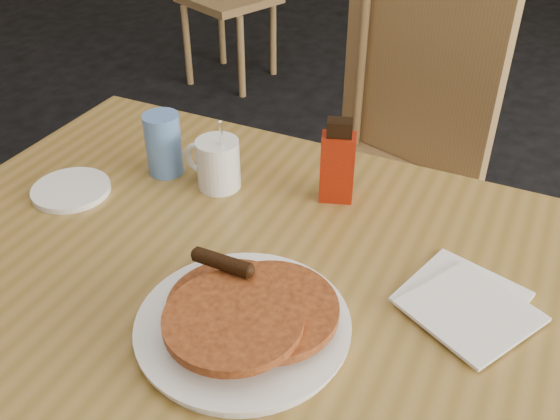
% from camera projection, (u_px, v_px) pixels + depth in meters
% --- Properties ---
extents(main_table, '(1.37, 0.96, 0.75)m').
position_uv_depth(main_table, '(264.00, 285.00, 1.06)').
color(main_table, olive).
rests_on(main_table, floor).
extents(chair_main_far, '(0.56, 0.57, 1.02)m').
position_uv_depth(chair_main_far, '(399.00, 144.00, 1.66)').
color(chair_main_far, '#997648').
rests_on(chair_main_far, floor).
extents(pancake_plate, '(0.32, 0.32, 0.09)m').
position_uv_depth(pancake_plate, '(244.00, 318.00, 0.90)').
color(pancake_plate, white).
rests_on(pancake_plate, main_table).
extents(coffee_mug, '(0.12, 0.08, 0.16)m').
position_uv_depth(coffee_mug, '(217.00, 163.00, 1.21)').
color(coffee_mug, white).
rests_on(coffee_mug, main_table).
extents(syrup_bottle, '(0.07, 0.06, 0.17)m').
position_uv_depth(syrup_bottle, '(338.00, 164.00, 1.16)').
color(syrup_bottle, maroon).
rests_on(syrup_bottle, main_table).
extents(napkin_stack, '(0.23, 0.24, 0.01)m').
position_uv_depth(napkin_stack, '(466.00, 304.00, 0.95)').
color(napkin_stack, white).
rests_on(napkin_stack, main_table).
extents(blue_tumbler, '(0.09, 0.09, 0.13)m').
position_uv_depth(blue_tumbler, '(164.00, 144.00, 1.24)').
color(blue_tumbler, '#5886CF').
rests_on(blue_tumbler, main_table).
extents(side_saucer, '(0.18, 0.18, 0.01)m').
position_uv_depth(side_saucer, '(71.00, 190.00, 1.21)').
color(side_saucer, white).
rests_on(side_saucer, main_table).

